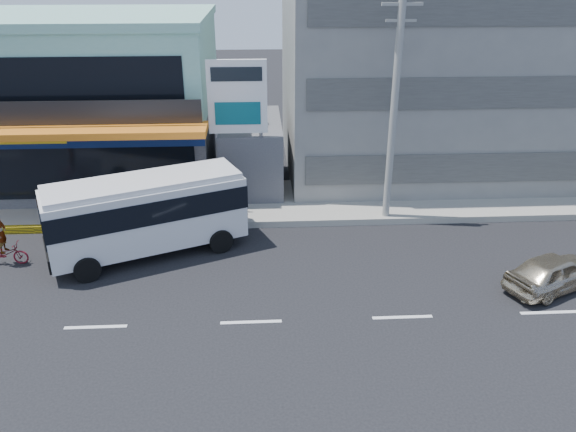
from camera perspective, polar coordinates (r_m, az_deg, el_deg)
The scene contains 11 objects.
ground at distance 18.66m, azimuth -3.77°, elevation -10.71°, with size 120.00×120.00×0.00m, color black.
sidewalk at distance 27.30m, azimuth 6.88°, elevation 1.59°, with size 70.00×5.00×0.30m, color gray.
shop_building at distance 31.08m, azimuth -19.03°, elevation 10.78°, with size 12.40×11.70×8.00m.
concrete_building at distance 31.93m, azimuth 15.12°, elevation 17.11°, with size 16.00×12.00×14.00m, color gray.
gap_structure at distance 28.67m, azimuth -3.74°, elevation 6.29°, with size 3.00×6.00×3.50m, color #404045.
satellite_dish at distance 27.18m, azimuth -3.86°, elevation 9.27°, with size 1.50×1.50×0.15m, color slate.
billboard at distance 25.12m, azimuth -5.14°, elevation 11.12°, with size 2.60×0.18×6.90m.
utility_pole_near at distance 23.97m, azimuth 10.72°, elevation 10.68°, with size 1.60×0.30×10.00m.
minibus at distance 22.51m, azimuth -14.21°, elevation 0.62°, with size 7.91×5.16×3.17m.
sedan at distance 22.14m, azimuth 25.45°, elevation -5.16°, with size 1.57×3.90×1.33m, color #C3B495.
motorcycle_rider at distance 24.11m, azimuth -26.89°, elevation -2.87°, with size 1.70×0.60×2.18m.
Camera 1 is at (0.38, -15.20, 10.81)m, focal length 35.00 mm.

